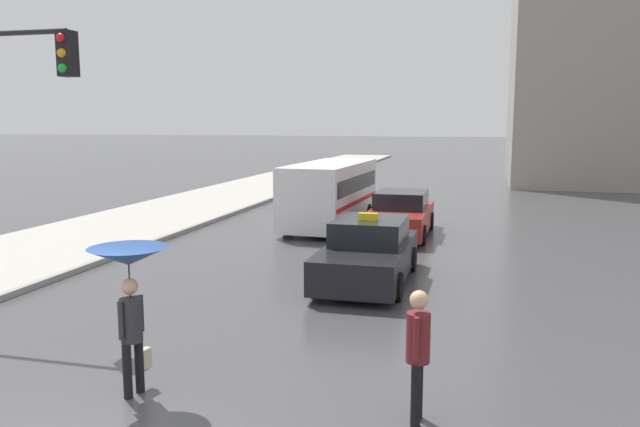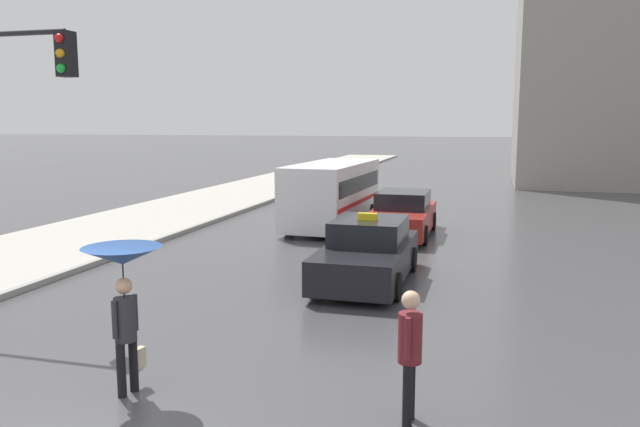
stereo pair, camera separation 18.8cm
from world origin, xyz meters
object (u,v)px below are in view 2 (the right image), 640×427
taxi (368,253)px  ambulance_van (332,192)px  pedestrian_with_umbrella (123,275)px  pedestrian_man (410,346)px  sedan_red (402,215)px

taxi → ambulance_van: ambulance_van is taller
taxi → pedestrian_with_umbrella: pedestrian_with_umbrella is taller
taxi → pedestrian_man: size_ratio=2.60×
sedan_red → ambulance_van: (-2.59, 1.01, 0.59)m
taxi → sedan_red: bearing=-89.4°
pedestrian_man → sedan_red: bearing=-170.0°
taxi → ambulance_van: (-2.65, 7.13, 0.58)m
sedan_red → pedestrian_with_umbrella: bearing=81.6°
taxi → ambulance_van: bearing=-69.6°
ambulance_van → pedestrian_with_umbrella: (0.69, -13.87, 0.41)m
taxi → pedestrian_with_umbrella: 7.09m
pedestrian_with_umbrella → pedestrian_man: (3.76, 0.19, -0.67)m
sedan_red → taxi: bearing=90.6°
ambulance_van → sedan_red: bearing=161.4°
sedan_red → ambulance_van: size_ratio=0.78×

